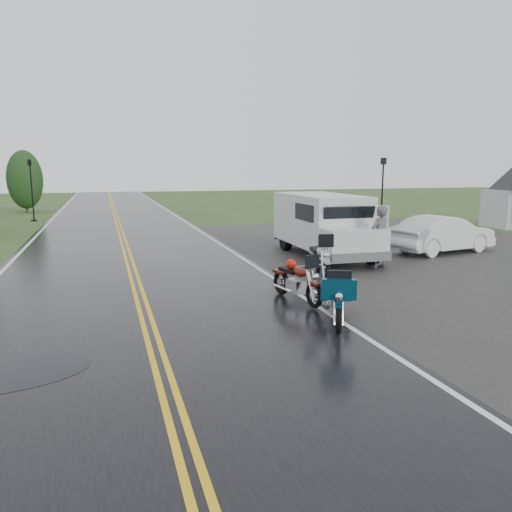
% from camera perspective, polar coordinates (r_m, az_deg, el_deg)
% --- Properties ---
extents(ground, '(120.00, 120.00, 0.00)m').
position_cam_1_polar(ground, '(10.11, -12.08, -8.29)').
color(ground, '#2D471E').
rests_on(ground, ground).
extents(road, '(8.00, 100.00, 0.04)m').
position_cam_1_polar(road, '(19.85, -14.63, 0.64)').
color(road, black).
rests_on(road, ground).
extents(parking_pad, '(14.00, 24.00, 0.03)m').
position_cam_1_polar(parking_pad, '(18.98, 21.53, -0.17)').
color(parking_pad, black).
rests_on(parking_pad, ground).
extents(visitor_center, '(16.00, 10.00, 4.80)m').
position_cam_1_polar(visitor_center, '(29.94, 27.11, 7.51)').
color(visitor_center, '#A8AAAD').
rests_on(visitor_center, ground).
extents(motorcycle_red, '(1.07, 2.09, 1.18)m').
position_cam_1_polar(motorcycle_red, '(11.12, 6.67, -3.31)').
color(motorcycle_red, '#5C130A').
rests_on(motorcycle_red, ground).
extents(motorcycle_teal, '(1.49, 2.16, 1.20)m').
position_cam_1_polar(motorcycle_teal, '(9.47, 9.43, -5.66)').
color(motorcycle_teal, '#052D3E').
rests_on(motorcycle_teal, ground).
extents(motorcycle_silver, '(1.30, 2.41, 1.35)m').
position_cam_1_polar(motorcycle_silver, '(13.25, 8.04, -0.81)').
color(motorcycle_silver, '#929399').
rests_on(motorcycle_silver, ground).
extents(van_white, '(2.26, 5.80, 2.26)m').
position_cam_1_polar(van_white, '(15.86, 7.66, 2.65)').
color(van_white, silver).
rests_on(van_white, ground).
extents(person_at_van, '(0.84, 0.69, 1.97)m').
position_cam_1_polar(person_at_van, '(16.10, 13.91, 2.03)').
color(person_at_van, '#4D4D52').
rests_on(person_at_van, ground).
extents(sedan_white, '(4.37, 2.25, 1.37)m').
position_cam_1_polar(sedan_white, '(19.86, 20.59, 2.28)').
color(sedan_white, silver).
rests_on(sedan_white, ground).
extents(lamp_post_far_left, '(0.32, 0.32, 3.69)m').
position_cam_1_polar(lamp_post_far_left, '(32.69, -24.24, 6.86)').
color(lamp_post_far_left, black).
rests_on(lamp_post_far_left, ground).
extents(lamp_post_far_right, '(0.32, 0.32, 3.73)m').
position_cam_1_polar(lamp_post_far_right, '(27.73, 14.23, 7.07)').
color(lamp_post_far_right, black).
rests_on(lamp_post_far_right, ground).
extents(tree_left_far, '(2.45, 2.45, 3.78)m').
position_cam_1_polar(tree_left_far, '(39.50, -24.87, 7.27)').
color(tree_left_far, '#1E3D19').
rests_on(tree_left_far, ground).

